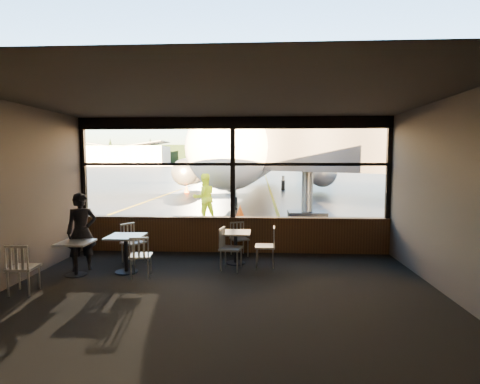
# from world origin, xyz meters

# --- Properties ---
(ground_plane) EXTENTS (520.00, 520.00, 0.00)m
(ground_plane) POSITION_xyz_m (0.00, 120.00, 0.00)
(ground_plane) COLOR black
(ground_plane) RESTS_ON ground
(carpet_floor) EXTENTS (8.00, 6.00, 0.01)m
(carpet_floor) POSITION_xyz_m (0.00, -3.00, 0.01)
(carpet_floor) COLOR black
(carpet_floor) RESTS_ON ground
(ceiling) EXTENTS (8.00, 6.00, 0.04)m
(ceiling) POSITION_xyz_m (0.00, -3.00, 3.50)
(ceiling) COLOR #38332D
(ceiling) RESTS_ON ground
(wall_left) EXTENTS (0.04, 6.00, 3.50)m
(wall_left) POSITION_xyz_m (-4.00, -3.00, 1.75)
(wall_left) COLOR #4C433D
(wall_left) RESTS_ON ground
(wall_right) EXTENTS (0.04, 6.00, 3.50)m
(wall_right) POSITION_xyz_m (4.00, -3.00, 1.75)
(wall_right) COLOR #4C433D
(wall_right) RESTS_ON ground
(wall_back) EXTENTS (8.00, 0.04, 3.50)m
(wall_back) POSITION_xyz_m (0.00, -6.00, 1.75)
(wall_back) COLOR #4C433D
(wall_back) RESTS_ON ground
(window_sill) EXTENTS (8.00, 0.28, 0.90)m
(window_sill) POSITION_xyz_m (0.00, 0.00, 0.45)
(window_sill) COLOR #4C2D17
(window_sill) RESTS_ON ground
(window_header) EXTENTS (8.00, 0.18, 0.30)m
(window_header) POSITION_xyz_m (0.00, 0.00, 3.35)
(window_header) COLOR black
(window_header) RESTS_ON ground
(mullion_left) EXTENTS (0.12, 0.12, 2.60)m
(mullion_left) POSITION_xyz_m (-3.95, 0.00, 2.20)
(mullion_left) COLOR black
(mullion_left) RESTS_ON ground
(mullion_centre) EXTENTS (0.12, 0.12, 2.60)m
(mullion_centre) POSITION_xyz_m (0.00, 0.00, 2.20)
(mullion_centre) COLOR black
(mullion_centre) RESTS_ON ground
(mullion_right) EXTENTS (0.12, 0.12, 2.60)m
(mullion_right) POSITION_xyz_m (3.95, 0.00, 2.20)
(mullion_right) COLOR black
(mullion_right) RESTS_ON ground
(window_transom) EXTENTS (8.00, 0.10, 0.08)m
(window_transom) POSITION_xyz_m (0.00, 0.00, 2.30)
(window_transom) COLOR black
(window_transom) RESTS_ON ground
(airliner) EXTENTS (32.05, 37.57, 10.89)m
(airliner) POSITION_xyz_m (0.25, 20.50, 5.44)
(airliner) COLOR white
(airliner) RESTS_ON ground_plane
(jet_bridge) EXTENTS (9.30, 11.37, 4.96)m
(jet_bridge) POSITION_xyz_m (3.60, 5.50, 2.48)
(jet_bridge) COLOR #2A2A2D
(jet_bridge) RESTS_ON ground_plane
(cafe_table_near) EXTENTS (0.68, 0.68, 0.75)m
(cafe_table_near) POSITION_xyz_m (0.15, -1.10, 0.37)
(cafe_table_near) COLOR #ADA99F
(cafe_table_near) RESTS_ON carpet_floor
(cafe_table_mid) EXTENTS (0.73, 0.73, 0.80)m
(cafe_table_mid) POSITION_xyz_m (-2.14, -1.93, 0.40)
(cafe_table_mid) COLOR #99948D
(cafe_table_mid) RESTS_ON carpet_floor
(cafe_table_left) EXTENTS (0.65, 0.65, 0.72)m
(cafe_table_left) POSITION_xyz_m (-3.11, -2.21, 0.36)
(cafe_table_left) COLOR #9F9A93
(cafe_table_left) RESTS_ON carpet_floor
(chair_near_e) EXTENTS (0.52, 0.52, 0.92)m
(chair_near_e) POSITION_xyz_m (0.82, -1.35, 0.46)
(chair_near_e) COLOR beige
(chair_near_e) RESTS_ON carpet_floor
(chair_near_w) EXTENTS (0.60, 0.60, 0.94)m
(chair_near_w) POSITION_xyz_m (0.08, -1.63, 0.47)
(chair_near_w) COLOR #ADA99C
(chair_near_w) RESTS_ON carpet_floor
(chair_near_n) EXTENTS (0.61, 0.61, 0.85)m
(chair_near_n) POSITION_xyz_m (0.19, -0.40, 0.43)
(chair_near_n) COLOR #B7B3A6
(chair_near_n) RESTS_ON carpet_floor
(chair_mid_s) EXTENTS (0.54, 0.54, 0.88)m
(chair_mid_s) POSITION_xyz_m (-1.72, -2.24, 0.44)
(chair_mid_s) COLOR beige
(chair_mid_s) RESTS_ON carpet_floor
(chair_mid_w) EXTENTS (0.69, 0.69, 0.92)m
(chair_mid_w) POSITION_xyz_m (-2.27, -1.11, 0.46)
(chair_mid_w) COLOR beige
(chair_mid_w) RESTS_ON carpet_floor
(chair_left_s) EXTENTS (0.55, 0.55, 0.93)m
(chair_left_s) POSITION_xyz_m (-3.53, -3.28, 0.47)
(chair_left_s) COLOR beige
(chair_left_s) RESTS_ON carpet_floor
(passenger) EXTENTS (0.74, 0.66, 1.70)m
(passenger) POSITION_xyz_m (-3.16, -1.81, 0.85)
(passenger) COLOR black
(passenger) RESTS_ON carpet_floor
(ground_crew) EXTENTS (1.15, 1.07, 1.90)m
(ground_crew) POSITION_xyz_m (-1.48, 4.83, 0.95)
(ground_crew) COLOR #BFF219
(ground_crew) RESTS_ON ground_plane
(cone_nose) EXTENTS (0.38, 0.38, 0.53)m
(cone_nose) POSITION_xyz_m (-0.15, 6.18, 0.26)
(cone_nose) COLOR #F65A07
(cone_nose) RESTS_ON ground_plane
(cone_wing) EXTENTS (0.39, 0.39, 0.54)m
(cone_wing) POSITION_xyz_m (-4.85, 18.23, 0.27)
(cone_wing) COLOR #EB5407
(cone_wing) RESTS_ON ground_plane
(hangar_left) EXTENTS (45.00, 18.00, 11.00)m
(hangar_left) POSITION_xyz_m (-70.00, 180.00, 5.50)
(hangar_left) COLOR silver
(hangar_left) RESTS_ON ground_plane
(hangar_mid) EXTENTS (38.00, 15.00, 10.00)m
(hangar_mid) POSITION_xyz_m (0.00, 185.00, 5.00)
(hangar_mid) COLOR silver
(hangar_mid) RESTS_ON ground_plane
(hangar_right) EXTENTS (50.00, 20.00, 12.00)m
(hangar_right) POSITION_xyz_m (60.00, 178.00, 6.00)
(hangar_right) COLOR silver
(hangar_right) RESTS_ON ground_plane
(fuel_tank_a) EXTENTS (8.00, 8.00, 6.00)m
(fuel_tank_a) POSITION_xyz_m (-30.00, 182.00, 3.00)
(fuel_tank_a) COLOR silver
(fuel_tank_a) RESTS_ON ground_plane
(fuel_tank_b) EXTENTS (8.00, 8.00, 6.00)m
(fuel_tank_b) POSITION_xyz_m (-20.00, 182.00, 3.00)
(fuel_tank_b) COLOR silver
(fuel_tank_b) RESTS_ON ground_plane
(fuel_tank_c) EXTENTS (8.00, 8.00, 6.00)m
(fuel_tank_c) POSITION_xyz_m (-10.00, 182.00, 3.00)
(fuel_tank_c) COLOR silver
(fuel_tank_c) RESTS_ON ground_plane
(treeline) EXTENTS (360.00, 3.00, 12.00)m
(treeline) POSITION_xyz_m (0.00, 210.00, 6.00)
(treeline) COLOR black
(treeline) RESTS_ON ground_plane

